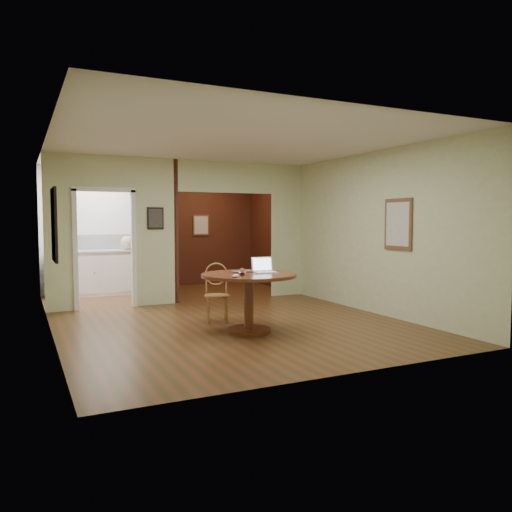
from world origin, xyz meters
name	(u,v)px	position (x,y,z in m)	size (l,w,h in m)	color
floor	(240,327)	(0.00, 0.00, 0.00)	(5.00, 5.00, 0.00)	#493215
room_shell	(154,234)	(-0.47, 3.10, 1.29)	(5.20, 7.50, 5.00)	silver
dining_table	(249,289)	(-0.02, -0.35, 0.61)	(1.32, 1.32, 0.82)	brown
chair	(217,289)	(-0.14, 0.56, 0.50)	(0.48, 0.48, 0.90)	#985736
open_laptop	(264,268)	(0.24, -0.29, 0.88)	(0.33, 0.30, 0.22)	white
closed_laptop	(245,272)	(-0.01, -0.19, 0.84)	(0.33, 0.21, 0.03)	silver
mouse	(236,276)	(-0.37, -0.70, 0.84)	(0.10, 0.06, 0.04)	white
wine_glass	(242,272)	(-0.20, -0.52, 0.87)	(0.09, 0.09, 0.10)	white
pen	(255,275)	(-0.01, -0.53, 0.83)	(0.01, 0.01, 0.12)	#0B1A51
kitchen_cabinet	(100,273)	(-1.35, 4.20, 0.47)	(2.06, 0.60, 0.94)	white
grocery_bag	(128,243)	(-0.77, 4.20, 1.09)	(0.30, 0.25, 0.30)	tan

